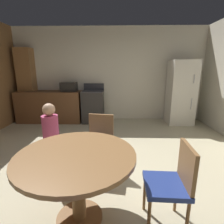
# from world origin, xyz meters

# --- Properties ---
(ground_plane) EXTENTS (14.00, 14.00, 0.00)m
(ground_plane) POSITION_xyz_m (0.00, 0.00, 0.00)
(ground_plane) COLOR beige
(wall_back) EXTENTS (5.86, 0.12, 2.70)m
(wall_back) POSITION_xyz_m (0.00, 3.03, 1.35)
(wall_back) COLOR silver
(wall_back) RESTS_ON ground
(kitchen_counter) EXTENTS (1.83, 0.60, 0.90)m
(kitchen_counter) POSITION_xyz_m (-1.71, 2.63, 0.45)
(kitchen_counter) COLOR brown
(kitchen_counter) RESTS_ON ground
(pantry_column) EXTENTS (0.44, 0.36, 2.10)m
(pantry_column) POSITION_xyz_m (-2.41, 2.81, 1.05)
(pantry_column) COLOR olive
(pantry_column) RESTS_ON ground
(oven_range) EXTENTS (0.60, 0.60, 1.10)m
(oven_range) POSITION_xyz_m (-0.45, 2.64, 0.47)
(oven_range) COLOR #2D2B28
(oven_range) RESTS_ON ground
(refrigerator) EXTENTS (0.68, 0.68, 1.76)m
(refrigerator) POSITION_xyz_m (2.03, 2.58, 0.88)
(refrigerator) COLOR silver
(refrigerator) RESTS_ON ground
(microwave) EXTENTS (0.44, 0.32, 0.26)m
(microwave) POSITION_xyz_m (-1.13, 2.63, 1.03)
(microwave) COLOR black
(microwave) RESTS_ON kitchen_counter
(dining_table) EXTENTS (1.15, 1.15, 0.76)m
(dining_table) POSITION_xyz_m (-0.15, -0.79, 0.60)
(dining_table) COLOR olive
(dining_table) RESTS_ON ground
(chair_north) EXTENTS (0.45, 0.45, 0.87)m
(chair_north) POSITION_xyz_m (-0.01, 0.12, 0.50)
(chair_north) COLOR olive
(chair_north) RESTS_ON ground
(chair_east) EXTENTS (0.41, 0.41, 0.87)m
(chair_east) POSITION_xyz_m (0.78, -0.83, 0.50)
(chair_east) COLOR olive
(chair_east) RESTS_ON ground
(person_child) EXTENTS (0.31, 0.31, 1.09)m
(person_child) POSITION_xyz_m (-0.68, -0.04, 0.58)
(person_child) COLOR #8C337A
(person_child) RESTS_ON ground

